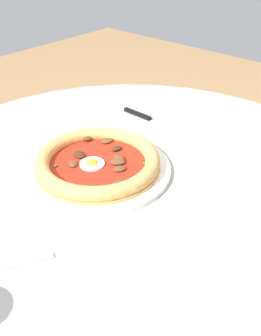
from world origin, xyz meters
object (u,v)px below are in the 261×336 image
(dining_table, at_px, (131,236))
(fork_utensil, at_px, (1,270))
(pizza_on_plate, at_px, (98,164))
(steak_knife, at_px, (128,110))

(dining_table, bearing_deg, fork_utensil, -179.08)
(dining_table, height_order, pizza_on_plate, pizza_on_plate)
(dining_table, height_order, steak_knife, steak_knife)
(pizza_on_plate, bearing_deg, steak_knife, 29.54)
(pizza_on_plate, distance_m, steak_knife, 0.29)
(dining_table, distance_m, steak_knife, 0.35)
(pizza_on_plate, distance_m, fork_utensil, 0.29)
(dining_table, xyz_separation_m, fork_utensil, (-0.30, -0.00, 0.15))
(pizza_on_plate, relative_size, steak_knife, 1.32)
(pizza_on_plate, bearing_deg, fork_utensil, -164.23)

